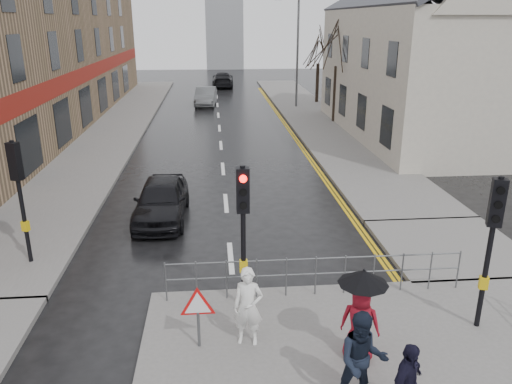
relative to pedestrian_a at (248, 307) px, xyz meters
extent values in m
plane|color=black|center=(-0.20, 1.16, -0.98)|extent=(120.00, 120.00, 0.00)
cube|color=#605E5B|center=(-6.70, 24.16, -0.91)|extent=(4.00, 44.00, 0.14)
cube|color=#605E5B|center=(6.30, 26.16, -0.91)|extent=(4.00, 40.00, 0.14)
cube|color=#605E5B|center=(6.30, 4.16, -0.91)|extent=(4.00, 4.20, 0.14)
cube|color=#927354|center=(-12.20, 23.16, 4.02)|extent=(8.00, 42.00, 10.00)
cube|color=#B0A899|center=(11.80, 19.16, 2.52)|extent=(9.00, 16.00, 7.00)
cylinder|color=black|center=(0.00, 1.36, 0.86)|extent=(0.11, 0.11, 3.40)
cube|color=black|center=(0.00, 1.36, 2.01)|extent=(0.28, 0.22, 1.00)
cylinder|color=#FF0C07|center=(0.00, 1.22, 2.31)|extent=(0.16, 0.04, 0.16)
cylinder|color=black|center=(0.00, 1.22, 2.01)|extent=(0.16, 0.04, 0.16)
cylinder|color=black|center=(0.00, 1.22, 1.71)|extent=(0.16, 0.04, 0.16)
cube|color=gold|center=(0.00, 1.36, 0.21)|extent=(0.18, 0.14, 0.28)
cylinder|color=black|center=(5.00, 0.16, 0.86)|extent=(0.11, 0.11, 3.40)
cube|color=black|center=(5.00, 0.16, 2.01)|extent=(0.34, 0.30, 1.00)
cylinder|color=black|center=(4.95, 0.02, 2.31)|extent=(0.16, 0.09, 0.16)
cylinder|color=black|center=(4.95, 0.02, 2.01)|extent=(0.16, 0.09, 0.16)
cylinder|color=black|center=(4.95, 0.02, 1.71)|extent=(0.16, 0.09, 0.16)
cube|color=gold|center=(5.00, 0.16, 0.21)|extent=(0.22, 0.19, 0.28)
cylinder|color=black|center=(-5.70, 4.16, 0.86)|extent=(0.11, 0.11, 3.40)
cube|color=black|center=(-5.70, 4.16, 2.01)|extent=(0.34, 0.30, 1.00)
cylinder|color=black|center=(-5.66, 4.29, 2.31)|extent=(0.16, 0.09, 0.16)
cylinder|color=black|center=(-5.66, 4.29, 2.01)|extent=(0.16, 0.09, 0.16)
cylinder|color=black|center=(-5.66, 4.29, 1.71)|extent=(0.16, 0.09, 0.16)
cube|color=gold|center=(-5.70, 4.16, 0.21)|extent=(0.22, 0.19, 0.28)
cylinder|color=#595B5E|center=(-1.80, 1.76, -0.34)|extent=(0.04, 0.04, 1.00)
cylinder|color=#595B5E|center=(5.30, 1.76, -0.34)|extent=(0.04, 0.04, 1.00)
cylinder|color=#595B5E|center=(1.75, 1.76, 0.11)|extent=(7.10, 0.04, 0.04)
cylinder|color=#595B5E|center=(1.75, 1.76, -0.29)|extent=(7.10, 0.04, 0.04)
cylinder|color=#595B5E|center=(-1.00, -0.04, -0.41)|extent=(0.06, 0.06, 0.85)
cylinder|color=red|center=(-1.00, -0.04, 0.11)|extent=(0.80, 0.03, 0.80)
cylinder|color=white|center=(-1.00, -0.06, 0.11)|extent=(0.60, 0.03, 0.60)
cylinder|color=#595B5E|center=(5.80, 29.16, 3.16)|extent=(0.16, 0.16, 8.00)
cylinder|color=black|center=(7.30, 23.16, 0.91)|extent=(0.26, 0.26, 3.50)
cylinder|color=black|center=(7.80, 31.16, 0.66)|extent=(0.26, 0.26, 3.00)
imported|color=white|center=(0.00, 0.00, 0.00)|extent=(0.68, 0.52, 1.68)
imported|color=black|center=(1.78, -1.90, 0.05)|extent=(0.95, 0.78, 1.78)
imported|color=maroon|center=(2.11, -0.68, -0.05)|extent=(0.91, 0.78, 1.58)
cylinder|color=black|center=(2.11, -0.68, 0.05)|extent=(0.02, 0.02, 1.78)
cone|color=black|center=(2.11, -0.68, 0.94)|extent=(0.96, 0.96, 0.28)
imported|color=black|center=(-2.40, 7.30, -0.28)|extent=(1.78, 4.17, 1.40)
imported|color=#515457|center=(-1.10, 31.03, -0.27)|extent=(1.81, 4.39, 1.41)
imported|color=black|center=(0.50, 42.22, -0.25)|extent=(2.18, 5.09, 1.46)
camera|label=1|loc=(-0.60, -8.69, 5.46)|focal=35.00mm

